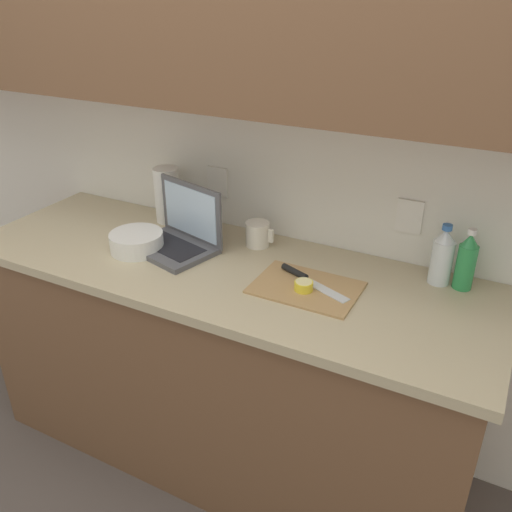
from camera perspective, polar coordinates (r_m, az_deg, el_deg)
ground_plane at (r=2.49m, az=-3.12°, el=-19.47°), size 12.00×12.00×0.00m
wall_back at (r=1.94m, az=-0.30°, el=19.85°), size 5.20×0.38×2.60m
counter_unit at (r=2.19m, az=-3.81°, el=-10.99°), size 1.95×0.66×0.90m
laptop at (r=2.06m, az=-8.07°, el=2.37°), size 0.36×0.30×0.24m
cutting_board at (r=1.79m, az=5.29°, el=-3.33°), size 0.34×0.24×0.01m
knife at (r=1.83m, az=4.93°, el=-2.17°), size 0.28×0.13×0.02m
lemon_half_cut at (r=1.77m, az=5.04°, el=-3.12°), size 0.06×0.06×0.03m
bottle_green_soda at (r=1.88m, az=19.01°, el=-0.09°), size 0.07×0.07×0.21m
bottle_oil_tall at (r=1.88m, az=21.26°, el=-0.57°), size 0.06×0.06×0.21m
measuring_cup at (r=2.06m, az=0.19°, el=2.33°), size 0.11×0.09×0.09m
bowl_white at (r=2.07m, az=-12.45°, el=1.48°), size 0.20×0.20×0.07m
paper_towel_roll at (r=2.28m, az=-9.33°, el=6.36°), size 0.10×0.10×0.23m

